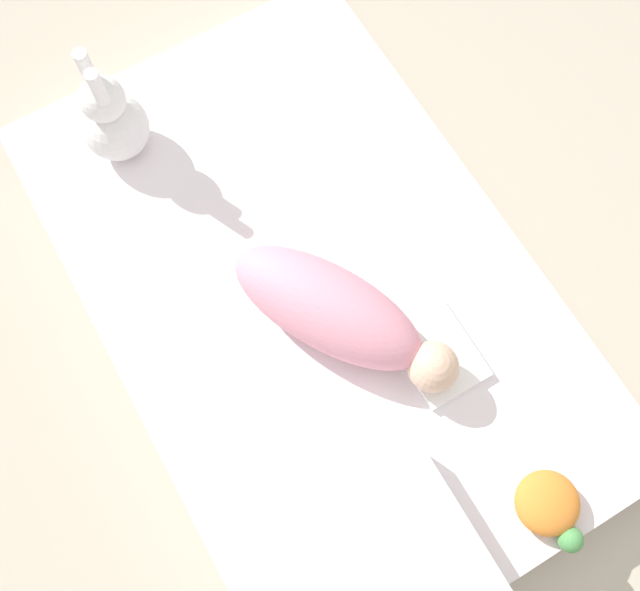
{
  "coord_description": "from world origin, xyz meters",
  "views": [
    {
      "loc": [
        0.52,
        -0.28,
        1.77
      ],
      "look_at": [
        0.04,
        -0.01,
        0.18
      ],
      "focal_mm": 42.0,
      "sensor_mm": 36.0,
      "label": 1
    }
  ],
  "objects_px": {
    "swaddled_baby": "(336,312)",
    "pillow": "(393,557)",
    "turtle_plush": "(550,507)",
    "bunny_plush": "(112,120)"
  },
  "relations": [
    {
      "from": "swaddled_baby",
      "to": "turtle_plush",
      "type": "height_order",
      "value": "swaddled_baby"
    },
    {
      "from": "swaddled_baby",
      "to": "turtle_plush",
      "type": "distance_m",
      "value": 0.61
    },
    {
      "from": "swaddled_baby",
      "to": "bunny_plush",
      "type": "bearing_deg",
      "value": 168.54
    },
    {
      "from": "swaddled_baby",
      "to": "bunny_plush",
      "type": "xyz_separation_m",
      "value": [
        -0.67,
        -0.22,
        0.03
      ]
    },
    {
      "from": "pillow",
      "to": "turtle_plush",
      "type": "relative_size",
      "value": 2.0
    },
    {
      "from": "swaddled_baby",
      "to": "turtle_plush",
      "type": "xyz_separation_m",
      "value": [
        0.58,
        0.18,
        -0.05
      ]
    },
    {
      "from": "swaddled_baby",
      "to": "turtle_plush",
      "type": "bearing_deg",
      "value": -12.45
    },
    {
      "from": "swaddled_baby",
      "to": "pillow",
      "type": "relative_size",
      "value": 1.49
    },
    {
      "from": "swaddled_baby",
      "to": "bunny_plush",
      "type": "distance_m",
      "value": 0.71
    },
    {
      "from": "pillow",
      "to": "bunny_plush",
      "type": "xyz_separation_m",
      "value": [
        -1.17,
        -0.06,
        0.06
      ]
    }
  ]
}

